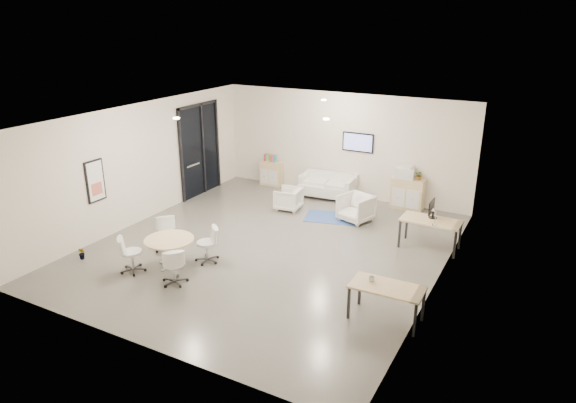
% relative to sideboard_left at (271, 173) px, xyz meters
% --- Properties ---
extents(room_shell, '(9.60, 10.60, 4.80)m').
position_rel_sideboard_left_xyz_m(room_shell, '(2.43, -4.29, 1.20)').
color(room_shell, '#575550').
rests_on(room_shell, ground).
extents(glass_door, '(0.09, 1.90, 2.85)m').
position_rel_sideboard_left_xyz_m(glass_door, '(-1.53, -1.78, 1.10)').
color(glass_door, black).
rests_on(glass_door, room_shell).
extents(artwork, '(0.05, 0.54, 1.04)m').
position_rel_sideboard_left_xyz_m(artwork, '(-1.54, -5.89, 1.14)').
color(artwork, black).
rests_on(artwork, room_shell).
extents(wall_tv, '(0.98, 0.06, 0.58)m').
position_rel_sideboard_left_xyz_m(wall_tv, '(2.93, 0.18, 1.35)').
color(wall_tv, black).
rests_on(wall_tv, room_shell).
extents(ceiling_spots, '(3.14, 4.14, 0.03)m').
position_rel_sideboard_left_xyz_m(ceiling_spots, '(2.23, -3.45, 2.78)').
color(ceiling_spots, '#FFEAC6').
rests_on(ceiling_spots, room_shell).
extents(sideboard_left, '(0.72, 0.38, 0.81)m').
position_rel_sideboard_left_xyz_m(sideboard_left, '(0.00, 0.00, 0.00)').
color(sideboard_left, '#D3BA7F').
rests_on(sideboard_left, room_shell).
extents(sideboard_right, '(0.92, 0.45, 0.92)m').
position_rel_sideboard_left_xyz_m(sideboard_right, '(4.62, -0.03, 0.06)').
color(sideboard_right, '#D3BA7F').
rests_on(sideboard_right, room_shell).
extents(books, '(0.42, 0.14, 0.22)m').
position_rel_sideboard_left_xyz_m(books, '(-0.04, 0.00, 0.52)').
color(books, red).
rests_on(books, sideboard_left).
extents(printer, '(0.58, 0.51, 0.37)m').
position_rel_sideboard_left_xyz_m(printer, '(4.49, -0.03, 0.69)').
color(printer, white).
rests_on(printer, sideboard_right).
extents(loveseat, '(1.75, 0.98, 0.63)m').
position_rel_sideboard_left_xyz_m(loveseat, '(2.16, -0.21, -0.06)').
color(loveseat, silver).
rests_on(loveseat, room_shell).
extents(blue_rug, '(1.64, 1.29, 0.01)m').
position_rel_sideboard_left_xyz_m(blue_rug, '(2.97, -1.77, -0.40)').
color(blue_rug, '#304D95').
rests_on(blue_rug, room_shell).
extents(armchair_left, '(0.72, 0.76, 0.71)m').
position_rel_sideboard_left_xyz_m(armchair_left, '(1.58, -1.77, -0.05)').
color(armchair_left, silver).
rests_on(armchair_left, room_shell).
extents(armchair_right, '(0.99, 0.96, 0.82)m').
position_rel_sideboard_left_xyz_m(armchair_right, '(3.65, -1.68, 0.01)').
color(armchair_right, silver).
rests_on(armchair_right, room_shell).
extents(desk_rear, '(1.42, 0.74, 0.74)m').
position_rel_sideboard_left_xyz_m(desk_rear, '(5.87, -2.49, 0.26)').
color(desk_rear, '#D3BA7F').
rests_on(desk_rear, room_shell).
extents(desk_front, '(1.35, 0.69, 0.70)m').
position_rel_sideboard_left_xyz_m(desk_front, '(5.92, -6.03, 0.22)').
color(desk_front, '#D3BA7F').
rests_on(desk_front, room_shell).
extents(monitor, '(0.20, 0.50, 0.44)m').
position_rel_sideboard_left_xyz_m(monitor, '(5.82, -2.34, 0.57)').
color(monitor, black).
rests_on(monitor, desk_rear).
extents(round_table, '(1.10, 1.10, 0.67)m').
position_rel_sideboard_left_xyz_m(round_table, '(0.97, -6.22, 0.18)').
color(round_table, '#D3BA7F').
rests_on(round_table, room_shell).
extents(meeting_chairs, '(2.00, 2.00, 0.82)m').
position_rel_sideboard_left_xyz_m(meeting_chairs, '(0.97, -6.22, 0.01)').
color(meeting_chairs, white).
rests_on(meeting_chairs, room_shell).
extents(plant_cabinet, '(0.27, 0.30, 0.21)m').
position_rel_sideboard_left_xyz_m(plant_cabinet, '(4.91, -0.03, 0.62)').
color(plant_cabinet, '#3F7F3F').
rests_on(plant_cabinet, sideboard_right).
extents(plant_floor, '(0.21, 0.32, 0.13)m').
position_rel_sideboard_left_xyz_m(plant_floor, '(-1.08, -6.93, -0.34)').
color(plant_floor, '#3F7F3F').
rests_on(plant_floor, room_shell).
extents(cup, '(0.13, 0.11, 0.12)m').
position_rel_sideboard_left_xyz_m(cup, '(5.60, -5.97, 0.35)').
color(cup, white).
rests_on(cup, desk_front).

